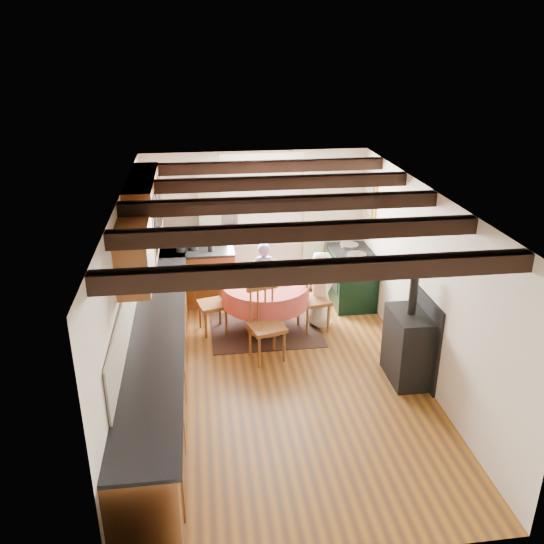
{
  "coord_description": "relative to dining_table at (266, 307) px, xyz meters",
  "views": [
    {
      "loc": [
        -0.94,
        -6.12,
        4.05
      ],
      "look_at": [
        0.0,
        0.8,
        1.15
      ],
      "focal_mm": 37.5,
      "sensor_mm": 36.0,
      "label": 1
    }
  ],
  "objects": [
    {
      "name": "bowl_a",
      "position": [
        0.09,
        -0.03,
        0.41
      ],
      "size": [
        0.29,
        0.29,
        0.05
      ],
      "primitive_type": "imported",
      "rotation": [
        0.0,
        0.0,
        2.34
      ],
      "color": "silver",
      "rests_on": "dining_table"
    },
    {
      "name": "worktop_back",
      "position": [
        -1.03,
        1.12,
        0.52
      ],
      "size": [
        1.3,
        0.64,
        0.04
      ],
      "primitive_type": "cube",
      "color": "black",
      "rests_on": "base_cabinet_back"
    },
    {
      "name": "wall_cabinet_solid",
      "position": [
        -1.61,
        -1.61,
        1.52
      ],
      "size": [
        0.34,
        0.9,
        0.7
      ],
      "primitive_type": "cube",
      "color": "brown",
      "rests_on": "wall_left"
    },
    {
      "name": "beam_c",
      "position": [
        0.02,
        -1.31,
        1.93
      ],
      "size": [
        3.6,
        0.16,
        0.16
      ],
      "primitive_type": "cube",
      "color": "black",
      "rests_on": "ceiling"
    },
    {
      "name": "wall_plate",
      "position": [
        1.07,
        1.41,
        1.32
      ],
      "size": [
        0.3,
        0.02,
        0.3
      ],
      "primitive_type": "cylinder",
      "rotation": [
        1.57,
        0.0,
        0.0
      ],
      "color": "silver",
      "rests_on": "wall_back"
    },
    {
      "name": "cast_iron_stove",
      "position": [
        1.6,
        -1.52,
        0.34
      ],
      "size": [
        0.43,
        0.72,
        1.44
      ],
      "primitive_type": null,
      "color": "black",
      "rests_on": "floor"
    },
    {
      "name": "chair_near",
      "position": [
        -0.08,
        -0.8,
        0.13
      ],
      "size": [
        0.55,
        0.56,
        1.03
      ],
      "primitive_type": null,
      "rotation": [
        0.0,
        0.0,
        0.27
      ],
      "color": "brown",
      "rests_on": "floor"
    },
    {
      "name": "beam_d",
      "position": [
        0.02,
        -0.31,
        1.93
      ],
      "size": [
        3.6,
        0.16,
        0.16
      ],
      "primitive_type": "cube",
      "color": "black",
      "rests_on": "ceiling"
    },
    {
      "name": "window_frame",
      "position": [
        0.12,
        1.42,
        1.22
      ],
      "size": [
        1.34,
        0.03,
        1.54
      ],
      "primitive_type": "cube",
      "color": "white",
      "rests_on": "wall_back"
    },
    {
      "name": "curtain_left",
      "position": [
        -0.73,
        1.34,
        0.72
      ],
      "size": [
        0.35,
        0.1,
        2.1
      ],
      "primitive_type": "cube",
      "color": "beige",
      "rests_on": "wall_back"
    },
    {
      "name": "beam_b",
      "position": [
        0.02,
        -2.31,
        1.93
      ],
      "size": [
        3.6,
        0.16,
        0.16
      ],
      "primitive_type": "cube",
      "color": "black",
      "rests_on": "ceiling"
    },
    {
      "name": "child_right",
      "position": [
        0.83,
        0.1,
        0.2
      ],
      "size": [
        0.44,
        0.61,
        1.16
      ],
      "primitive_type": "imported",
      "rotation": [
        0.0,
        0.0,
        1.7
      ],
      "color": "white",
      "rests_on": "floor"
    },
    {
      "name": "worktop_left",
      "position": [
        -1.46,
        -1.31,
        0.52
      ],
      "size": [
        0.64,
        5.3,
        0.04
      ],
      "primitive_type": "cube",
      "color": "black",
      "rests_on": "base_cabinet_left"
    },
    {
      "name": "rug",
      "position": [
        0.0,
        0.0,
        -0.38
      ],
      "size": [
        1.62,
        1.26,
        0.01
      ],
      "primitive_type": "cube",
      "color": "#301F1A",
      "rests_on": "floor"
    },
    {
      "name": "bowl_b",
      "position": [
        0.12,
        0.09,
        0.41
      ],
      "size": [
        0.21,
        0.21,
        0.06
      ],
      "primitive_type": "imported",
      "rotation": [
        0.0,
        0.0,
        3.1
      ],
      "color": "silver",
      "rests_on": "dining_table"
    },
    {
      "name": "dining_table",
      "position": [
        0.0,
        0.0,
        0.0
      ],
      "size": [
        1.26,
        1.26,
        0.76
      ],
      "primitive_type": null,
      "color": "#C14F51",
      "rests_on": "floor"
    },
    {
      "name": "wall_left",
      "position": [
        -1.78,
        -1.31,
        0.82
      ],
      "size": [
        0.0,
        5.5,
        2.4
      ],
      "primitive_type": "cube",
      "color": "silver",
      "rests_on": "ground"
    },
    {
      "name": "wall_cabinet_glass",
      "position": [
        -1.61,
        -0.11,
        1.57
      ],
      "size": [
        0.34,
        1.8,
        0.9
      ],
      "primitive_type": "cube",
      "color": "brown",
      "rests_on": "wall_left"
    },
    {
      "name": "floor",
      "position": [
        0.02,
        -1.31,
        -0.38
      ],
      "size": [
        3.6,
        5.5,
        0.0
      ],
      "primitive_type": "cube",
      "color": "#985B1B",
      "rests_on": "ground"
    },
    {
      "name": "ceiling",
      "position": [
        0.02,
        -1.31,
        2.02
      ],
      "size": [
        3.6,
        5.5,
        0.0
      ],
      "primitive_type": "cube",
      "color": "white",
      "rests_on": "ground"
    },
    {
      "name": "splash_back",
      "position": [
        -0.98,
        1.42,
        0.82
      ],
      "size": [
        1.4,
        0.02,
        0.55
      ],
      "primitive_type": "cube",
      "color": "beige",
      "rests_on": "wall_back"
    },
    {
      "name": "cup",
      "position": [
        0.29,
        -0.01,
        0.42
      ],
      "size": [
        0.11,
        0.11,
        0.09
      ],
      "primitive_type": "imported",
      "rotation": [
        0.0,
        0.0,
        1.76
      ],
      "color": "silver",
      "rests_on": "dining_table"
    },
    {
      "name": "canister_wide",
      "position": [
        -1.02,
        1.13,
        0.63
      ],
      "size": [
        0.17,
        0.17,
        0.19
      ],
      "primitive_type": "cylinder",
      "color": "#262628",
      "rests_on": "worktop_back"
    },
    {
      "name": "canister_tall",
      "position": [
        -1.21,
        1.07,
        0.67
      ],
      "size": [
        0.15,
        0.15,
        0.26
      ],
      "primitive_type": "cylinder",
      "color": "#262628",
      "rests_on": "worktop_back"
    },
    {
      "name": "child_far",
      "position": [
        0.06,
        0.76,
        0.17
      ],
      "size": [
        0.42,
        0.3,
        1.11
      ],
      "primitive_type": "imported",
      "rotation": [
        0.0,
        0.0,
        3.22
      ],
      "color": "#51506C",
      "rests_on": "floor"
    },
    {
      "name": "beam_a",
      "position": [
        0.02,
        -3.31,
        1.93
      ],
      "size": [
        3.6,
        0.16,
        0.16
      ],
      "primitive_type": "cube",
      "color": "black",
      "rests_on": "ceiling"
    },
    {
      "name": "window_pane",
      "position": [
        0.12,
        1.43,
        1.22
      ],
      "size": [
        1.2,
        0.01,
        1.4
      ],
      "primitive_type": "cube",
      "color": "white",
      "rests_on": "wall_back"
    },
    {
      "name": "wall_front",
      "position": [
        0.02,
        -4.06,
        0.82
      ],
      "size": [
        3.6,
        0.0,
        2.4
      ],
      "primitive_type": "cube",
      "color": "silver",
      "rests_on": "ground"
    },
    {
      "name": "wall_back",
      "position": [
        0.02,
        1.44,
        0.82
      ],
      "size": [
        3.6,
        0.0,
        2.4
      ],
      "primitive_type": "cube",
      "color": "silver",
      "rests_on": "ground"
    },
    {
      "name": "base_cabinet_back",
      "position": [
        -1.03,
        1.14,
        0.06
      ],
      "size": [
        1.3,
        0.6,
        0.88
      ],
      "primitive_type": "cube",
      "color": "brown",
      "rests_on": "floor"
    },
    {
      "name": "curtain_rod",
      "position": [
        0.12,
        1.34,
        1.82
      ],
      "size": [
        2.0,
        0.03,
        0.03
      ],
      "primitive_type": "cylinder",
      "rotation": [
        0.0,
        1.57,
        0.0
      ],
      "color": "black",
      "rests_on": "wall_back"
    },
    {
      "name": "chair_right",
      "position": [
        0.71,
        -0.04,
        0.13
      ],
      "size": [
        0.53,
        0.52,
        1.02
      ],
      "primitive_type": null,
      "rotation": [
        0.0,
        0.0,
        1.76
      ],
      "color": "brown",
      "rests_on": "floor"
    },
    {
      "name": "base_cabinet_left",
      "position": [
        -1.48,
        -1.31,
        0.06
      ],
      "size": [
        0.6,
        5.3,
        0.88
      ],
      "primitive_type": "cube",
      "color": "brown",
      "rests_on": "floor"
    },
    {
      "name": "curtain_right",
      "position": [
        0.97,
        1.34,
        0.72
      ],
      "size": [
        0.35,
        0.1,
        2.1
      ],
      "primitive_type": "cube",
      "color": "beige",
      "rests_on": "wall_back"
    },
    {
      "name": "beam_e",
      "position": [
        0.02,
        0.69,
        1.93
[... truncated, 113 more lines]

